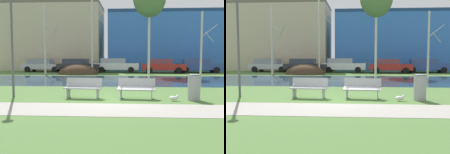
# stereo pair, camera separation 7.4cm
# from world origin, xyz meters

# --- Properties ---
(ground_plane) EXTENTS (120.00, 120.00, 0.00)m
(ground_plane) POSITION_xyz_m (0.00, 10.00, 0.00)
(ground_plane) COLOR #476B33
(paved_path_strip) EXTENTS (60.00, 2.22, 0.01)m
(paved_path_strip) POSITION_xyz_m (0.00, -1.87, 0.01)
(paved_path_strip) COLOR gray
(paved_path_strip) RESTS_ON ground
(river_band) EXTENTS (80.00, 8.38, 0.01)m
(river_band) POSITION_xyz_m (0.00, 9.03, 0.00)
(river_band) COLOR #284256
(river_band) RESTS_ON ground
(soil_mound) EXTENTS (3.90, 2.64, 2.00)m
(soil_mound) POSITION_xyz_m (-4.17, 15.19, 0.00)
(soil_mound) COLOR #423021
(soil_mound) RESTS_ON ground
(bench_left) EXTENTS (1.64, 0.70, 0.87)m
(bench_left) POSITION_xyz_m (-1.14, 0.55, 0.47)
(bench_left) COLOR #9EA0A3
(bench_left) RESTS_ON ground
(bench_right) EXTENTS (1.64, 0.70, 0.87)m
(bench_right) POSITION_xyz_m (1.16, 0.55, 0.47)
(bench_right) COLOR #9EA0A3
(bench_right) RESTS_ON ground
(trash_bin) EXTENTS (0.53, 0.53, 1.08)m
(trash_bin) POSITION_xyz_m (3.52, 0.27, 0.56)
(trash_bin) COLOR gray
(trash_bin) RESTS_ON ground
(seagull) EXTENTS (0.44, 0.16, 0.26)m
(seagull) POSITION_xyz_m (2.68, 0.06, 0.13)
(seagull) COLOR white
(seagull) RESTS_ON ground
(streetlamp) EXTENTS (0.32, 0.32, 5.84)m
(streetlamp) POSITION_xyz_m (-4.33, 0.73, 3.85)
(streetlamp) COLOR #4C4C51
(streetlamp) RESTS_ON ground
(birch_far_left) EXTENTS (1.53, 2.26, 6.63)m
(birch_far_left) POSITION_xyz_m (-7.20, 14.60, 3.37)
(birch_far_left) COLOR #BCB7A8
(birch_far_left) RESTS_ON ground
(birch_left) EXTENTS (1.47, 2.61, 7.78)m
(birch_left) POSITION_xyz_m (-2.71, 15.22, 3.99)
(birch_left) COLOR beige
(birch_left) RESTS_ON ground
(birch_center) EXTENTS (1.50, 2.51, 6.02)m
(birch_center) POSITION_xyz_m (7.77, 15.25, 3.07)
(birch_center) COLOR beige
(birch_center) RESTS_ON ground
(parked_van_nearest_silver) EXTENTS (4.78, 2.25, 1.48)m
(parked_van_nearest_silver) POSITION_xyz_m (-8.85, 18.80, 0.78)
(parked_van_nearest_silver) COLOR #B2B5BC
(parked_van_nearest_silver) RESTS_ON ground
(parked_sedan_second_dark) EXTENTS (4.82, 2.18, 1.49)m
(parked_sedan_second_dark) POSITION_xyz_m (-4.74, 18.35, 0.79)
(parked_sedan_second_dark) COLOR #282B30
(parked_sedan_second_dark) RESTS_ON ground
(parked_hatch_third_white) EXTENTS (4.85, 2.21, 1.53)m
(parked_hatch_third_white) POSITION_xyz_m (-0.57, 18.48, 0.81)
(parked_hatch_third_white) COLOR silver
(parked_hatch_third_white) RESTS_ON ground
(parked_wagon_fourth_red) EXTENTS (4.57, 2.14, 1.47)m
(parked_wagon_fourth_red) POSITION_xyz_m (4.36, 17.68, 0.78)
(parked_wagon_fourth_red) COLOR maroon
(parked_wagon_fourth_red) RESTS_ON ground
(parked_suv_fifth_blue) EXTENTS (4.84, 2.23, 1.51)m
(parked_suv_fifth_blue) POSITION_xyz_m (8.36, 18.65, 0.80)
(parked_suv_fifth_blue) COLOR #2D4793
(parked_suv_fifth_blue) RESTS_ON ground
(building_beige_block) EXTENTS (12.96, 7.57, 8.44)m
(building_beige_block) POSITION_xyz_m (-9.24, 24.30, 4.22)
(building_beige_block) COLOR #BCAD8E
(building_beige_block) RESTS_ON ground
(building_blue_store) EXTENTS (16.89, 8.72, 7.36)m
(building_blue_store) POSITION_xyz_m (6.73, 25.63, 3.68)
(building_blue_store) COLOR #3870C6
(building_blue_store) RESTS_ON ground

